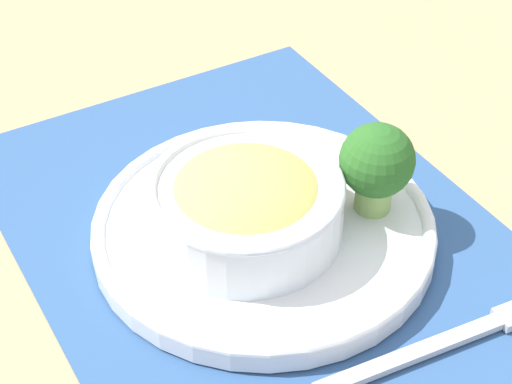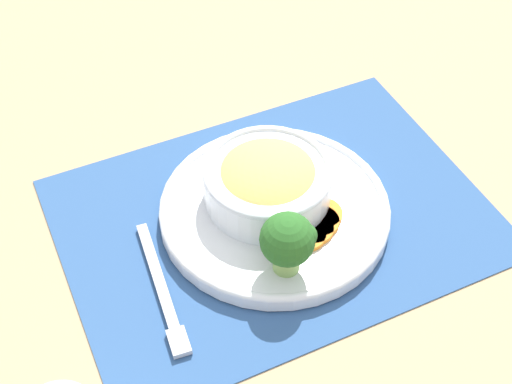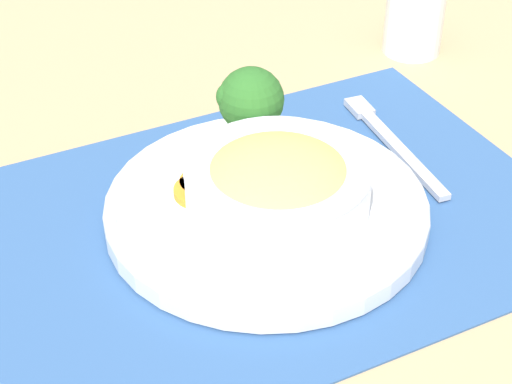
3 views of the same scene
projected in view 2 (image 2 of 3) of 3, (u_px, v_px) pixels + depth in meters
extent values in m
plane|color=tan|center=(274.00, 218.00, 0.86)|extent=(4.00, 4.00, 0.00)
cube|color=#2D5184|center=(274.00, 216.00, 0.86)|extent=(0.53, 0.40, 0.00)
cylinder|color=silver|center=(275.00, 211.00, 0.85)|extent=(0.27, 0.27, 0.02)
torus|color=silver|center=(275.00, 206.00, 0.85)|extent=(0.28, 0.28, 0.01)
cylinder|color=silver|center=(267.00, 184.00, 0.84)|extent=(0.15, 0.15, 0.05)
torus|color=silver|center=(268.00, 171.00, 0.82)|extent=(0.15, 0.15, 0.01)
ellipsoid|color=#E0B75B|center=(268.00, 177.00, 0.83)|extent=(0.12, 0.12, 0.05)
cylinder|color=#84AD5B|center=(286.00, 260.00, 0.78)|extent=(0.03, 0.03, 0.03)
sphere|color=#286023|center=(287.00, 239.00, 0.75)|extent=(0.06, 0.06, 0.06)
sphere|color=#286023|center=(305.00, 235.00, 0.75)|extent=(0.03, 0.03, 0.03)
sphere|color=#286023|center=(272.00, 239.00, 0.75)|extent=(0.02, 0.02, 0.02)
cylinder|color=orange|center=(306.00, 235.00, 0.81)|extent=(0.05, 0.05, 0.01)
cylinder|color=orange|center=(313.00, 229.00, 0.82)|extent=(0.05, 0.05, 0.01)
cylinder|color=orange|center=(319.00, 222.00, 0.83)|extent=(0.05, 0.05, 0.01)
cylinder|color=orange|center=(322.00, 214.00, 0.83)|extent=(0.05, 0.05, 0.01)
cube|color=#B7B7BC|center=(160.00, 285.00, 0.78)|extent=(0.04, 0.18, 0.01)
cube|color=#B7B7BC|center=(179.00, 342.00, 0.74)|extent=(0.03, 0.04, 0.01)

